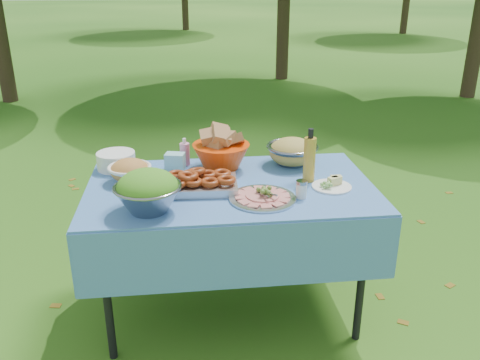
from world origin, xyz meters
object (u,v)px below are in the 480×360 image
(bread_bowl, at_px, (221,150))
(pasta_bowl_steel, at_px, (292,151))
(salad_bowl, at_px, (148,191))
(charcuterie_platter, at_px, (263,192))
(plate_stack, at_px, (116,161))
(oil_bottle, at_px, (310,155))
(picnic_table, at_px, (231,250))

(bread_bowl, xyz_separation_m, pasta_bowl_steel, (0.40, 0.02, -0.03))
(salad_bowl, relative_size, charcuterie_platter, 0.93)
(plate_stack, xyz_separation_m, oil_bottle, (1.02, -0.30, 0.09))
(salad_bowl, xyz_separation_m, plate_stack, (-0.21, 0.58, -0.05))
(plate_stack, bearing_deg, charcuterie_platter, -34.37)
(bread_bowl, xyz_separation_m, charcuterie_platter, (0.16, -0.45, -0.07))
(plate_stack, bearing_deg, bread_bowl, -5.22)
(picnic_table, bearing_deg, plate_stack, 152.51)
(salad_bowl, height_order, bread_bowl, bread_bowl)
(picnic_table, height_order, charcuterie_platter, charcuterie_platter)
(oil_bottle, bearing_deg, bread_bowl, 150.58)
(picnic_table, relative_size, charcuterie_platter, 4.51)
(salad_bowl, bearing_deg, plate_stack, 109.78)
(bread_bowl, bearing_deg, oil_bottle, -29.42)
(charcuterie_platter, bearing_deg, oil_bottle, 36.98)
(picnic_table, xyz_separation_m, oil_bottle, (0.41, 0.02, 0.52))
(bread_bowl, distance_m, charcuterie_platter, 0.49)
(plate_stack, bearing_deg, oil_bottle, -16.41)
(bread_bowl, bearing_deg, pasta_bowl_steel, 2.16)
(bread_bowl, relative_size, charcuterie_platter, 0.98)
(salad_bowl, xyz_separation_m, charcuterie_platter, (0.53, 0.07, -0.06))
(salad_bowl, bearing_deg, oil_bottle, 18.86)
(plate_stack, distance_m, pasta_bowl_steel, 0.98)
(salad_bowl, bearing_deg, pasta_bowl_steel, 34.72)
(picnic_table, distance_m, pasta_bowl_steel, 0.65)
(plate_stack, bearing_deg, picnic_table, -27.49)
(picnic_table, relative_size, oil_bottle, 5.17)
(charcuterie_platter, xyz_separation_m, oil_bottle, (0.28, 0.21, 0.10))
(picnic_table, distance_m, oil_bottle, 0.66)
(oil_bottle, bearing_deg, salad_bowl, -161.14)
(salad_bowl, bearing_deg, charcuterie_platter, 7.36)
(charcuterie_platter, bearing_deg, bread_bowl, 109.59)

